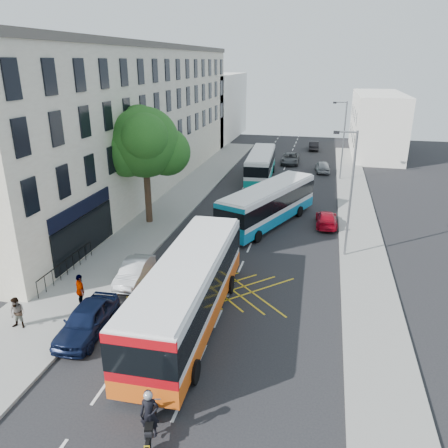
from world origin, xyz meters
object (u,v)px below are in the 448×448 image
Objects in this scene: motorbike at (150,416)px; red_hatchback at (326,219)px; bus_far at (261,165)px; parked_car_blue at (87,320)px; distant_car_silver at (323,166)px; pedestrian_near at (17,313)px; street_tree at (144,143)px; lamp_near at (350,188)px; distant_car_grey at (290,159)px; parked_car_silver at (135,272)px; lamp_far at (343,137)px; bus_mid at (268,204)px; bus_near at (188,290)px; pedestrian_far at (81,291)px; distant_car_dark at (314,145)px.

motorbike is 0.56× the size of red_hatchback.
bus_far is 35.28m from motorbike.
parked_car_blue reaches higher than distant_car_silver.
red_hatchback is 2.45× the size of pedestrian_near.
distant_car_silver is at bearing 57.46° from street_tree.
bus_far is (-8.27, 18.65, -3.07)m from lamp_near.
distant_car_grey is at bearing 102.24° from lamp_near.
pedestrian_near is (-0.40, -15.04, -5.35)m from street_tree.
parked_car_silver is at bearing -101.18° from distant_car_grey.
street_tree reaches higher than parked_car_silver.
street_tree reaches higher than bus_far.
lamp_far is 2.10× the size of distant_car_silver.
pedestrian_near is (-9.50, -16.96, -0.68)m from bus_mid.
bus_near reaches higher than parked_car_silver.
parked_car_silver is (2.91, -9.27, -5.66)m from street_tree.
pedestrian_far is (-7.40, -36.40, 0.43)m from distant_car_grey.
distant_car_dark is at bearing 71.22° from street_tree.
red_hatchback is 17.65m from distant_car_silver.
red_hatchback is at bearing -94.54° from lamp_far.
bus_near is 3.15× the size of red_hatchback.
lamp_far is 1.77× the size of distant_car_grey.
motorbike is at bearing -100.30° from lamp_far.
motorbike is at bearing 73.87° from red_hatchback.
street_tree is 22.57m from lamp_far.
distant_car_silver reaches higher than distant_car_grey.
bus_near is at bearing -75.37° from bus_mid.
street_tree reaches higher than bus_mid.
parked_car_silver is at bearing 141.29° from bus_near.
motorbike is at bearing 178.04° from pedestrian_far.
bus_far is 18.47m from distant_car_dark.
bus_near is 5.78m from pedestrian_far.
red_hatchback is 1.00× the size of distant_car_dark.
street_tree is 2.31× the size of parked_car_silver.
street_tree is 10.41m from bus_mid.
bus_mid is at bearing 72.85° from distant_car_silver.
lamp_near is at bearing -69.40° from bus_far.
parked_car_blue is at bearing -110.47° from lamp_far.
red_hatchback is (10.65, 17.16, -0.18)m from parked_car_blue.
distant_car_silver is (3.80, 18.31, -0.97)m from bus_mid.
red_hatchback is (-1.15, 5.56, -4.06)m from lamp_near.
pedestrian_near reaches higher than parked_car_silver.
street_tree is at bearing -115.63° from bus_far.
lamp_far is 2.10× the size of parked_car_silver.
pedestrian_far is (-13.20, -9.70, -3.56)m from lamp_near.
lamp_near reaches higher than bus_far.
parked_car_silver is (-5.15, 10.28, -0.30)m from motorbike.
bus_far reaches higher than motorbike.
lamp_near is at bearing -90.00° from lamp_far.
street_tree is 0.79× the size of bus_mid.
distant_car_grey is at bearing 69.42° from street_tree.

